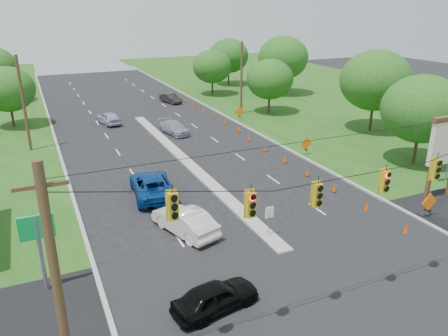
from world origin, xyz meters
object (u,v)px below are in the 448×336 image
black_sedan (216,297)px  white_sedan (185,221)px  pylon_sign (447,144)px  blue_pickup (152,185)px

black_sedan → white_sedan: size_ratio=0.85×
pylon_sign → blue_pickup: pylon_sign is taller
pylon_sign → white_sedan: size_ratio=1.24×
black_sedan → blue_pickup: blue_pickup is taller
white_sedan → blue_pickup: (-0.32, 6.25, 0.02)m
black_sedan → white_sedan: white_sedan is taller
pylon_sign → black_sedan: 20.69m
white_sedan → pylon_sign: bearing=155.0°
white_sedan → blue_pickup: 6.26m
pylon_sign → blue_pickup: 21.14m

